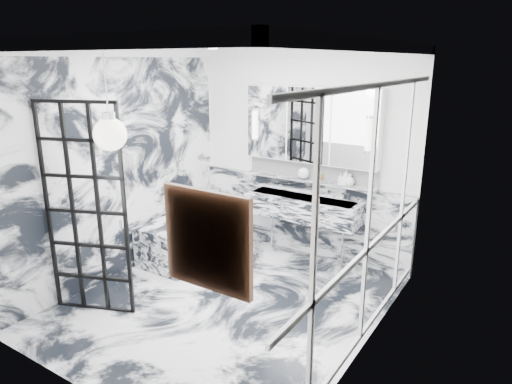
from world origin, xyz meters
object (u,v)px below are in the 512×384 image
Objects in this scene: trough_sink at (302,207)px; mirror_cabinet at (311,125)px; crittall_door at (86,212)px; bathtub at (196,235)px.

mirror_cabinet is at bearing 90.00° from trough_sink.
mirror_cabinet is (1.28, 2.61, 0.69)m from crittall_door.
trough_sink is at bearing 26.48° from bathtub.
crittall_door reaches higher than bathtub.
bathtub is (-0.04, 1.78, -0.85)m from crittall_door.
mirror_cabinet reaches higher than trough_sink.
crittall_door is at bearing -117.71° from trough_sink.
bathtub is at bearing -147.94° from mirror_cabinet.
bathtub is at bearing 69.46° from crittall_door.
bathtub is (-1.33, -0.66, -0.45)m from trough_sink.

